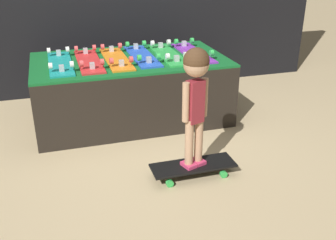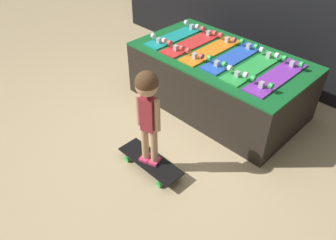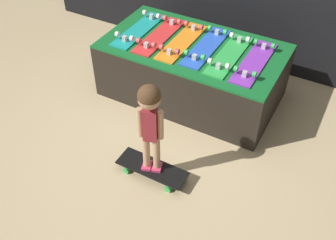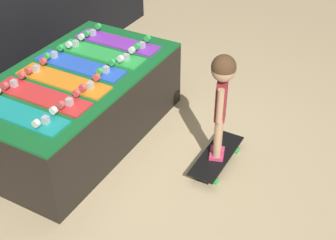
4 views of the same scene
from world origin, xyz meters
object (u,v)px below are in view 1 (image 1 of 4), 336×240
Objects in this scene: skateboard_on_floor at (193,167)px; skateboard_blue_on_rack at (142,55)px; skateboard_purple_on_rack at (193,52)px; child at (196,86)px; skateboard_green_on_rack at (168,54)px; skateboard_orange_on_rack at (116,58)px; skateboard_teal_on_rack at (60,63)px; skateboard_red_on_rack at (89,60)px.

skateboard_blue_on_rack is at bearing 93.96° from skateboard_on_floor.
skateboard_purple_on_rack is 1.26× the size of skateboard_on_floor.
skateboard_purple_on_rack is 0.91× the size of child.
skateboard_blue_on_rack is 0.25m from skateboard_green_on_rack.
skateboard_green_on_rack is at bearing 64.04° from child.
child is at bearing 0.00° from skateboard_on_floor.
skateboard_orange_on_rack is 0.49m from skateboard_green_on_rack.
child is at bearing -54.49° from skateboard_teal_on_rack.
skateboard_red_on_rack is at bearing 98.64° from child.
skateboard_teal_on_rack is at bearing 107.62° from child.
skateboard_red_on_rack is 0.73m from skateboard_green_on_rack.
skateboard_blue_on_rack is 1.26× the size of skateboard_on_floor.
skateboard_orange_on_rack is (0.49, 0.00, 0.00)m from skateboard_teal_on_rack.
skateboard_purple_on_rack is at bearing -0.05° from skateboard_green_on_rack.
skateboard_on_floor is (0.57, -1.14, -0.53)m from skateboard_red_on_rack.
skateboard_orange_on_rack is (0.24, 0.00, 0.00)m from skateboard_red_on_rack.
skateboard_on_floor is at bearing -86.04° from skateboard_blue_on_rack.
skateboard_purple_on_rack is at bearing 70.50° from skateboard_on_floor.
skateboard_orange_on_rack is at bearing 0.56° from skateboard_teal_on_rack.
skateboard_blue_on_rack is (0.49, 0.03, 0.00)m from skateboard_red_on_rack.
skateboard_blue_on_rack is at bearing 2.73° from skateboard_teal_on_rack.
skateboard_blue_on_rack is (0.73, 0.03, 0.00)m from skateboard_teal_on_rack.
skateboard_teal_on_rack is 1.00× the size of skateboard_blue_on_rack.
child is at bearing -86.04° from skateboard_blue_on_rack.
skateboard_purple_on_rack is at bearing 52.61° from child.
skateboard_orange_on_rack is 1.00× the size of skateboard_blue_on_rack.
skateboard_blue_on_rack is 1.00× the size of skateboard_purple_on_rack.
skateboard_red_on_rack is 1.00× the size of skateboard_green_on_rack.
skateboard_red_on_rack is at bearing -175.94° from skateboard_blue_on_rack.
skateboard_orange_on_rack is at bearing 87.97° from child.
skateboard_orange_on_rack is 1.00× the size of skateboard_purple_on_rack.
skateboard_blue_on_rack is 0.49m from skateboard_purple_on_rack.
skateboard_green_on_rack is 0.91× the size of child.
skateboard_orange_on_rack is at bearing -179.42° from skateboard_green_on_rack.
skateboard_red_on_rack is 1.38m from skateboard_on_floor.
skateboard_teal_on_rack is 0.73m from skateboard_blue_on_rack.
child reaches higher than skateboard_teal_on_rack.
child is at bearing -74.13° from skateboard_orange_on_rack.
skateboard_purple_on_rack is at bearing 0.45° from skateboard_teal_on_rack.
skateboard_red_on_rack and skateboard_orange_on_rack have the same top height.
skateboard_red_on_rack and skateboard_green_on_rack have the same top height.
child reaches higher than skateboard_red_on_rack.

